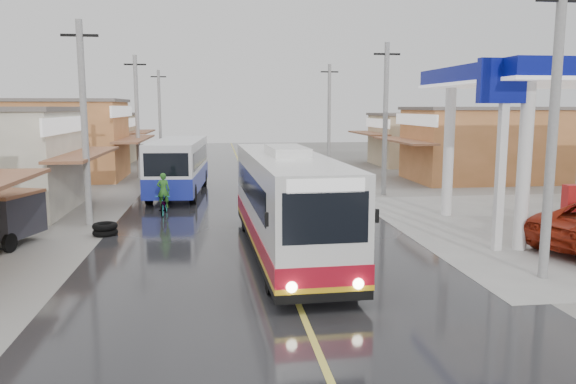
# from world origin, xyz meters

# --- Properties ---
(ground) EXTENTS (120.00, 120.00, 0.00)m
(ground) POSITION_xyz_m (0.00, 0.00, 0.00)
(ground) COLOR slate
(ground) RESTS_ON ground
(road) EXTENTS (12.00, 90.00, 0.02)m
(road) POSITION_xyz_m (0.00, 15.00, 0.01)
(road) COLOR black
(road) RESTS_ON ground
(centre_line) EXTENTS (0.15, 90.00, 0.01)m
(centre_line) POSITION_xyz_m (0.00, 15.00, 0.02)
(centre_line) COLOR #D8CC4C
(centre_line) RESTS_ON road
(shopfronts_left) EXTENTS (11.00, 44.00, 5.20)m
(shopfronts_left) POSITION_xyz_m (-13.00, 18.00, 0.00)
(shopfronts_left) COLOR tan
(shopfronts_left) RESTS_ON ground
(shopfronts_right) EXTENTS (11.00, 44.00, 4.80)m
(shopfronts_right) POSITION_xyz_m (15.00, 12.00, 0.00)
(shopfronts_right) COLOR #BAB5A3
(shopfronts_right) RESTS_ON ground
(utility_poles_left) EXTENTS (1.60, 50.00, 8.00)m
(utility_poles_left) POSITION_xyz_m (-7.00, 16.00, 0.00)
(utility_poles_left) COLOR gray
(utility_poles_left) RESTS_ON ground
(utility_poles_right) EXTENTS (1.60, 36.00, 8.00)m
(utility_poles_right) POSITION_xyz_m (7.00, 15.00, 0.00)
(utility_poles_right) COLOR gray
(utility_poles_right) RESTS_ON ground
(coach_bus) EXTENTS (2.87, 11.13, 3.45)m
(coach_bus) POSITION_xyz_m (0.31, 3.57, 1.66)
(coach_bus) COLOR silver
(coach_bus) RESTS_ON road
(second_bus) EXTENTS (2.93, 8.95, 2.93)m
(second_bus) POSITION_xyz_m (-3.91, 16.43, 1.58)
(second_bus) COLOR silver
(second_bus) RESTS_ON road
(cyclist) EXTENTS (0.68, 1.76, 1.88)m
(cyclist) POSITION_xyz_m (-4.19, 10.68, 0.62)
(cyclist) COLOR black
(cyclist) RESTS_ON ground
(tricycle_near) EXTENTS (2.14, 2.71, 1.82)m
(tricycle_near) POSITION_xyz_m (-8.95, 5.88, 1.04)
(tricycle_near) COLOR #26262D
(tricycle_near) RESTS_ON ground
(tyre_stack) EXTENTS (0.92, 0.92, 0.47)m
(tyre_stack) POSITION_xyz_m (-6.00, 6.93, 0.23)
(tyre_stack) COLOR black
(tyre_stack) RESTS_ON ground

